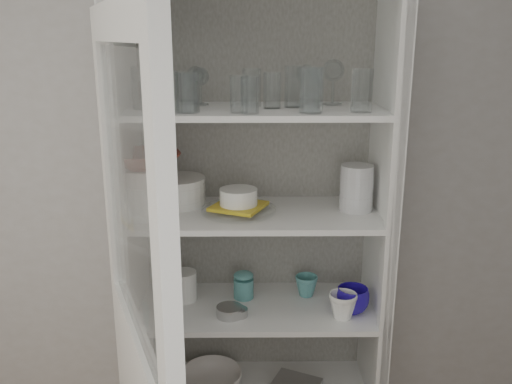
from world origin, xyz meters
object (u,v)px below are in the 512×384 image
at_px(mug_teal, 306,286).
at_px(cream_dish, 211,380).
at_px(plate_stack_back, 177,191).
at_px(white_ramekin, 238,197).
at_px(white_canister, 184,286).
at_px(cream_bowl, 146,175).
at_px(plate_stack_front, 147,199).
at_px(pantry_cabinet, 256,279).
at_px(mug_white, 343,306).
at_px(mug_blue, 352,300).
at_px(teal_jar, 244,286).
at_px(yellow_trivet, 239,206).
at_px(goblet_0, 196,84).
at_px(grey_bowl_stack, 356,188).
at_px(goblet_1, 200,85).
at_px(measuring_cups, 229,311).
at_px(terracotta_bowl, 145,159).
at_px(goblet_3, 305,83).
at_px(goblet_2, 333,80).
at_px(glass_platter, 239,210).

bearing_deg(mug_teal, cream_dish, -163.46).
bearing_deg(plate_stack_back, white_ramekin, -21.86).
bearing_deg(white_canister, cream_bowl, -141.35).
height_order(white_ramekin, white_canister, white_ramekin).
bearing_deg(plate_stack_front, mug_teal, 11.12).
relative_size(plate_stack_front, white_canister, 1.65).
bearing_deg(cream_dish, plate_stack_back, 143.55).
xyz_separation_m(pantry_cabinet, mug_white, (0.33, -0.18, -0.03)).
xyz_separation_m(mug_blue, teal_jar, (-0.43, 0.13, -0.00)).
xyz_separation_m(white_ramekin, mug_blue, (0.45, -0.06, -0.41)).
relative_size(cream_bowl, yellow_trivet, 1.05).
bearing_deg(cream_dish, cream_bowl, -168.36).
distance_m(yellow_trivet, mug_teal, 0.48).
distance_m(goblet_0, yellow_trivet, 0.50).
relative_size(grey_bowl_stack, cream_dish, 0.69).
distance_m(goblet_1, plate_stack_back, 0.43).
xyz_separation_m(yellow_trivet, measuring_cups, (-0.04, -0.09, -0.40)).
height_order(terracotta_bowl, teal_jar, terracotta_bowl).
distance_m(cream_bowl, yellow_trivet, 0.37).
height_order(goblet_3, white_canister, goblet_3).
xyz_separation_m(terracotta_bowl, measuring_cups, (0.30, -0.05, -0.60)).
bearing_deg(goblet_2, mug_white, -79.31).
distance_m(pantry_cabinet, glass_platter, 0.34).
bearing_deg(cream_bowl, grey_bowl_stack, 4.06).
xyz_separation_m(goblet_1, plate_stack_front, (-0.20, -0.12, -0.41)).
relative_size(mug_white, white_canister, 0.89).
distance_m(cream_bowl, white_ramekin, 0.36).
xyz_separation_m(goblet_3, cream_bowl, (-0.60, -0.14, -0.33)).
xyz_separation_m(terracotta_bowl, cream_dish, (0.22, 0.04, -0.98)).
xyz_separation_m(goblet_1, white_canister, (-0.09, -0.03, -0.82)).
distance_m(goblet_1, cream_dish, 1.24).
bearing_deg(yellow_trivet, measuring_cups, -112.82).
height_order(plate_stack_front, measuring_cups, plate_stack_front).
bearing_deg(mug_white, white_canister, -173.52).
distance_m(goblet_2, plate_stack_back, 0.75).
bearing_deg(plate_stack_back, measuring_cups, -41.74).
xyz_separation_m(measuring_cups, white_canister, (-0.19, 0.14, 0.04)).
bearing_deg(mug_blue, grey_bowl_stack, 106.13).
height_order(goblet_0, glass_platter, goblet_0).
xyz_separation_m(terracotta_bowl, teal_jar, (0.36, 0.11, -0.57)).
height_order(goblet_0, teal_jar, goblet_0).
bearing_deg(measuring_cups, grey_bowl_stack, 12.39).
bearing_deg(plate_stack_back, plate_stack_front, -123.55).
height_order(pantry_cabinet, mug_teal, pantry_cabinet).
bearing_deg(mug_blue, mug_white, -112.08).
bearing_deg(pantry_cabinet, goblet_1, 177.35).
relative_size(goblet_3, measuring_cups, 1.61).
distance_m(goblet_0, glass_platter, 0.51).
bearing_deg(terracotta_bowl, mug_blue, -1.57).
height_order(mug_white, white_canister, white_canister).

